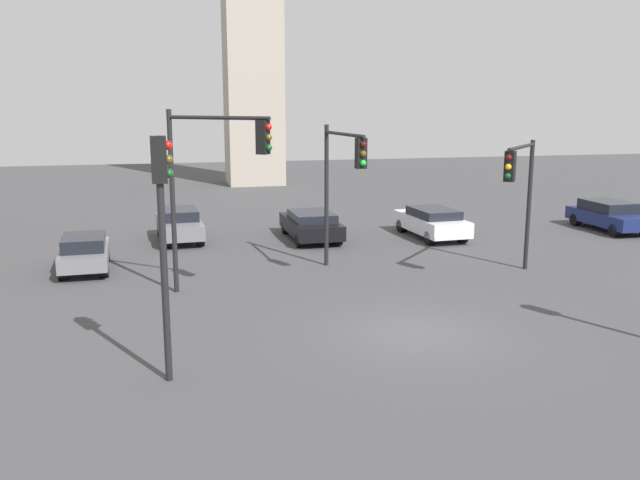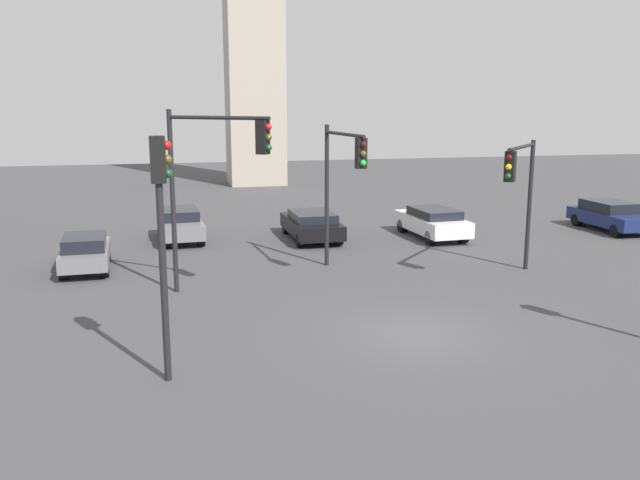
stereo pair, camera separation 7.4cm
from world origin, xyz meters
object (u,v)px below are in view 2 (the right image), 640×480
car_1 (432,222)px  car_2 (312,224)px  traffic_light_4 (161,215)px  traffic_light_3 (342,170)px  car_5 (610,215)px  car_3 (85,252)px  traffic_light_0 (520,181)px  car_4 (180,224)px  traffic_light_1 (213,166)px

car_1 → car_2: (-5.56, 0.87, -0.05)m
traffic_light_4 → car_2: size_ratio=1.18×
traffic_light_3 → car_2: bearing=171.5°
car_2 → car_5: car_5 is taller
car_3 → car_5: bearing=-86.6°
traffic_light_0 → car_1: bearing=-137.0°
car_4 → car_2: bearing=76.3°
traffic_light_3 → car_1: bearing=129.0°
car_4 → car_5: (20.68, -2.27, -0.02)m
traffic_light_1 → car_2: (5.03, 8.53, -3.56)m
car_4 → traffic_light_3: bearing=32.3°
car_5 → car_3: bearing=-84.7°
traffic_light_4 → car_4: (0.73, 15.95, -3.05)m
car_1 → car_5: car_5 is taller
car_2 → traffic_light_0: bearing=-147.7°
car_2 → car_5: 14.84m
traffic_light_3 → car_1: (5.91, 5.80, -3.09)m
car_1 → car_2: size_ratio=1.00×
traffic_light_3 → car_3: (-9.16, 2.95, -3.12)m
car_2 → car_4: (-5.88, 1.11, 0.06)m
car_1 → car_3: (-15.07, -2.84, -0.04)m
traffic_light_3 → car_3: bearing=-113.3°
car_1 → car_2: 5.63m
traffic_light_0 → traffic_light_4: (-12.18, -6.33, 0.29)m
car_4 → car_5: 20.80m
traffic_light_0 → traffic_light_3: size_ratio=0.90×
car_1 → car_3: bearing=97.5°
traffic_light_3 → car_4: traffic_light_3 is taller
traffic_light_4 → car_2: bearing=63.2°
traffic_light_1 → traffic_light_3: bearing=62.5°
traffic_light_1 → traffic_light_3: 5.05m
traffic_light_3 → car_5: traffic_light_3 is taller
traffic_light_4 → car_1: bearing=46.2°
traffic_light_4 → car_1: traffic_light_4 is taller
traffic_light_0 → traffic_light_3: bearing=-64.4°
car_4 → traffic_light_4: bearing=-5.7°
traffic_light_4 → car_4: 16.26m
car_3 → car_4: bearing=-39.6°
traffic_light_3 → car_1: traffic_light_3 is taller
traffic_light_0 → traffic_light_4: traffic_light_4 is taller
car_5 → traffic_light_1: bearing=-70.3°
traffic_light_1 → car_2: bearing=100.3°
traffic_light_4 → car_2: (6.62, 14.85, -3.11)m
car_1 → car_5: size_ratio=1.04×
car_2 → car_4: car_4 is taller
traffic_light_1 → car_3: traffic_light_1 is taller
car_3 → car_1: bearing=-82.0°
traffic_light_1 → traffic_light_3: (4.67, 1.86, -0.43)m
traffic_light_0 → traffic_light_3: traffic_light_3 is taller
car_5 → traffic_light_4: bearing=-58.1°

